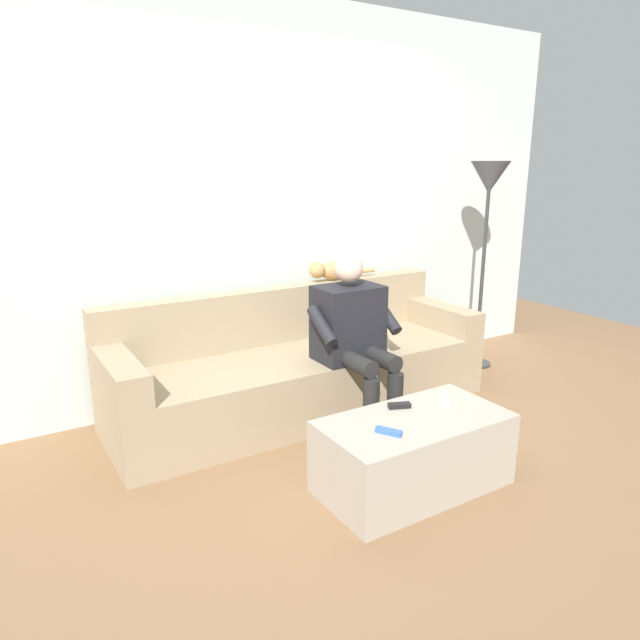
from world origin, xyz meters
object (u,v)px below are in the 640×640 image
Objects in this scene: person_solo_seated at (353,331)px; remote_white at (447,400)px; remote_black at (399,405)px; coffee_table at (413,453)px; couch at (300,370)px; cat_on_backrest at (335,270)px; floor_lamp at (489,192)px; remote_blue at (389,432)px.

person_solo_seated reaches higher than remote_white.
remote_white is 0.94× the size of remote_black.
person_solo_seated is (-0.19, -0.83, 0.42)m from coffee_table.
remote_black is at bearing -60.99° from remote_white.
couch is at bearing 112.42° from remote_black.
cat_on_backrest is 0.34× the size of floor_lamp.
remote_blue reaches higher than coffee_table.
person_solo_seated is 0.66× the size of floor_lamp.
couch is 4.52× the size of cat_on_backrest.
cat_on_backrest is at bearing -107.53° from coffee_table.
couch reaches higher than remote_black.
person_solo_seated reaches higher than remote_black.
person_solo_seated is at bearing -55.08° from remote_blue.
coffee_table is 1.69m from cat_on_backrest.
coffee_table is 0.95m from person_solo_seated.
cat_on_backrest is 5.05× the size of remote_white.
coffee_table is at bearing -31.15° from remote_white.
floor_lamp is (-1.69, -1.05, 1.02)m from remote_black.
couch is 22.80× the size of remote_white.
coffee_table is 0.31m from remote_blue.
floor_lamp is at bearing 166.99° from cat_on_backrest.
floor_lamp is (-1.71, 0.00, 1.15)m from couch.
remote_blue is at bearing 79.87° from couch.
person_solo_seated is 1.76m from floor_lamp.
person_solo_seated is 1.93× the size of cat_on_backrest.
cat_on_backrest reaches higher than couch.
person_solo_seated is at bearing 13.36° from floor_lamp.
remote_black is (-0.01, -0.14, 0.21)m from coffee_table.
couch is 2.64× the size of coffee_table.
remote_black is 0.93× the size of remote_blue.
remote_blue is at bearing 33.07° from floor_lamp.
cat_on_backrest is at bearing -141.89° from remote_white.
remote_white is 0.52m from remote_blue.
remote_white is at bearing 103.76° from couch.
floor_lamp is (-1.52, -0.36, 0.80)m from person_solo_seated.
couch is 21.39× the size of remote_black.
cat_on_backrest reaches higher than remote_blue.
remote_black is (0.45, 1.33, -0.48)m from cat_on_backrest.
couch is 1.19m from coffee_table.
cat_on_backrest is at bearing -13.01° from floor_lamp.
person_solo_seated reaches higher than coffee_table.
remote_black is 0.32m from remote_blue.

